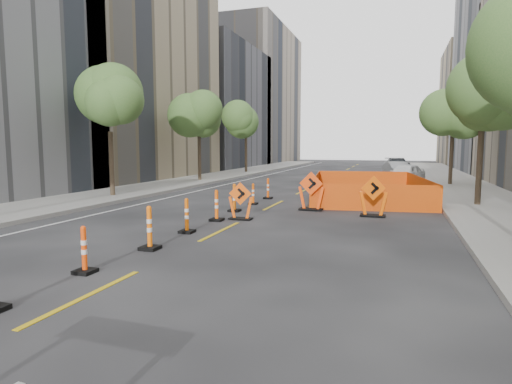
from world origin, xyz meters
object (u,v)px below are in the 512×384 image
(channelizer_8, at_px, (268,188))
(parked_car_mid, at_px, (397,170))
(channelizer_6, at_px, (234,198))
(channelizer_7, at_px, (253,194))
(channelizer_2, at_px, (84,250))
(parked_car_near, at_px, (405,174))
(channelizer_3, at_px, (149,228))
(channelizer_4, at_px, (187,216))
(chevron_sign_right, at_px, (373,196))
(parked_car_far, at_px, (397,166))
(chevron_sign_left, at_px, (241,201))
(chevron_sign_center, at_px, (311,191))
(channelizer_5, at_px, (217,205))

(channelizer_8, relative_size, parked_car_mid, 0.25)
(channelizer_6, height_order, channelizer_7, channelizer_6)
(channelizer_2, distance_m, channelizer_7, 10.87)
(parked_car_near, bearing_deg, channelizer_7, -97.03)
(channelizer_3, relative_size, channelizer_8, 1.10)
(channelizer_7, bearing_deg, channelizer_4, -89.25)
(chevron_sign_right, distance_m, parked_car_far, 24.37)
(chevron_sign_left, distance_m, chevron_sign_right, 4.93)
(channelizer_7, bearing_deg, chevron_sign_left, -77.85)
(channelizer_2, height_order, parked_car_far, parked_car_far)
(chevron_sign_center, height_order, parked_car_far, chevron_sign_center)
(channelizer_3, bearing_deg, channelizer_5, 90.62)
(channelizer_3, relative_size, parked_car_far, 0.22)
(channelizer_6, bearing_deg, chevron_sign_left, -62.19)
(channelizer_5, height_order, chevron_sign_center, chevron_sign_center)
(channelizer_7, distance_m, parked_car_mid, 18.47)
(channelizer_3, height_order, chevron_sign_right, chevron_sign_right)
(channelizer_8, height_order, chevron_sign_left, chevron_sign_left)
(channelizer_5, xyz_separation_m, channelizer_7, (-0.12, 4.35, -0.08))
(channelizer_5, xyz_separation_m, parked_car_mid, (5.99, 21.78, 0.12))
(channelizer_6, bearing_deg, parked_car_far, 76.14)
(parked_car_near, bearing_deg, chevron_sign_right, -74.34)
(channelizer_4, height_order, parked_car_far, parked_car_far)
(parked_car_mid, bearing_deg, chevron_sign_left, -120.61)
(channelizer_6, distance_m, chevron_sign_right, 5.35)
(chevron_sign_center, relative_size, parked_car_near, 0.38)
(chevron_sign_left, xyz_separation_m, chevron_sign_center, (1.96, 2.95, 0.12))
(channelizer_4, xyz_separation_m, parked_car_far, (5.98, 29.17, 0.22))
(channelizer_4, bearing_deg, parked_car_near, 70.95)
(parked_car_mid, bearing_deg, parked_car_near, -101.02)
(channelizer_6, bearing_deg, parked_car_mid, 72.56)
(channelizer_2, xyz_separation_m, parked_car_near, (6.62, 23.23, 0.21))
(channelizer_2, distance_m, chevron_sign_left, 7.07)
(channelizer_7, bearing_deg, channelizer_3, -88.92)
(channelizer_3, xyz_separation_m, parked_car_near, (6.44, 21.06, 0.14))
(chevron_sign_center, bearing_deg, channelizer_4, -116.05)
(channelizer_2, relative_size, parked_car_near, 0.24)
(chevron_sign_right, height_order, parked_car_far, chevron_sign_right)
(channelizer_2, bearing_deg, channelizer_8, 89.72)
(channelizer_6, height_order, parked_car_mid, parked_car_mid)
(chevron_sign_left, height_order, parked_car_near, parked_car_near)
(channelizer_5, distance_m, chevron_sign_left, 0.88)
(channelizer_2, relative_size, chevron_sign_left, 0.74)
(channelizer_6, height_order, chevron_sign_center, chevron_sign_center)
(channelizer_5, height_order, channelizer_8, channelizer_5)
(channelizer_4, relative_size, channelizer_6, 0.95)
(channelizer_2, relative_size, channelizer_4, 0.94)
(channelizer_2, bearing_deg, channelizer_7, 89.90)
(channelizer_7, distance_m, chevron_sign_right, 5.55)
(channelizer_6, relative_size, parked_car_far, 0.22)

